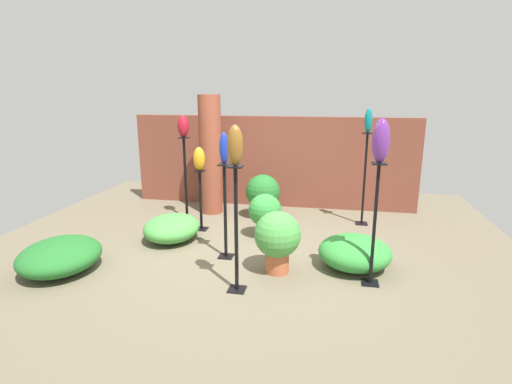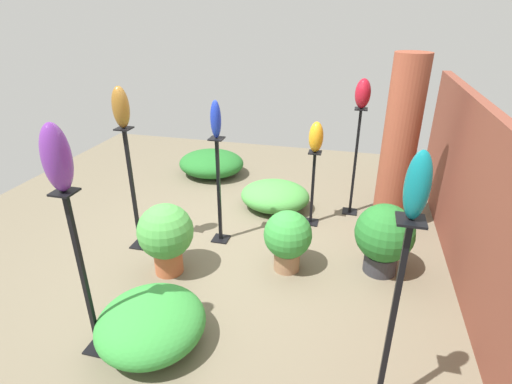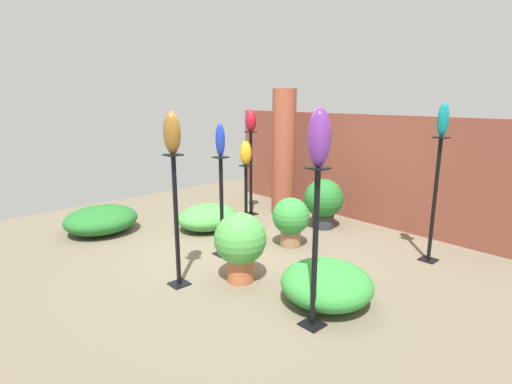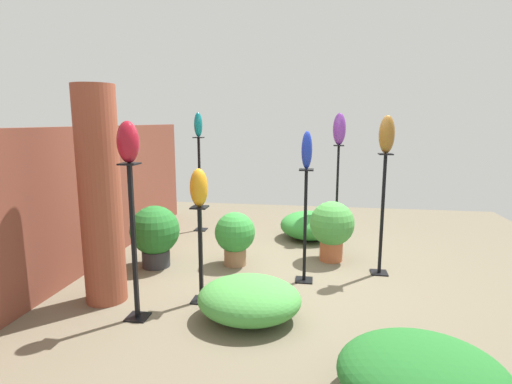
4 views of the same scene
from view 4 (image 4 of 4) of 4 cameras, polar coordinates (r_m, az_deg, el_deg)
ground_plane at (r=5.05m, az=3.80°, el=-11.37°), size 8.00×8.00×0.00m
brick_wall_back at (r=5.55m, az=-21.99°, el=-0.53°), size 5.60×0.12×1.78m
brick_pillar at (r=4.29m, az=-21.34°, el=-0.64°), size 0.41×0.41×2.20m
pedestal_ruby at (r=3.88m, az=-17.03°, el=-7.75°), size 0.20×0.20×1.48m
pedestal_cobalt at (r=4.63m, az=7.02°, el=-5.50°), size 0.20×0.20×1.32m
pedestal_bronze at (r=5.03m, az=17.55°, el=-3.74°), size 0.20×0.20×1.47m
pedestal_violet at (r=6.49m, az=11.49°, el=-0.42°), size 0.20×0.20×1.48m
pedestal_amber at (r=4.17m, az=-7.90°, el=-9.47°), size 0.20×0.20×1.01m
pedestal_teal at (r=6.79m, az=-8.03°, el=0.61°), size 0.20×0.20×1.59m
art_vase_ruby at (r=3.71m, az=-17.81°, el=6.82°), size 0.20×0.19×0.37m
art_vase_cobalt at (r=4.47m, az=7.27°, el=5.96°), size 0.12×0.12×0.42m
art_vase_bronze at (r=4.90m, az=18.18°, el=7.83°), size 0.17×0.18×0.44m
art_vase_violet at (r=6.38m, az=11.82°, el=8.80°), size 0.19×0.20×0.49m
art_vase_amber at (r=3.98m, az=-8.16°, el=0.62°), size 0.19×0.18×0.38m
art_vase_teal at (r=6.70m, az=-8.26°, el=9.49°), size 0.13×0.14×0.40m
potted_plant_mid_left at (r=5.41m, az=10.79°, el=-4.85°), size 0.59×0.59×0.80m
potted_plant_front_right at (r=5.26m, az=-14.24°, el=-5.68°), size 0.62×0.62×0.79m
potted_plant_front_left at (r=5.17m, az=-3.02°, el=-6.16°), size 0.52×0.52×0.70m
foliage_bed_east at (r=3.88m, az=-0.97°, el=-15.03°), size 0.85×0.98×0.39m
foliage_bed_west at (r=6.41m, az=7.63°, el=-4.73°), size 0.94×0.92×0.43m
foliage_bed_center at (r=3.06m, az=22.68°, el=-23.06°), size 0.98×1.11×0.42m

